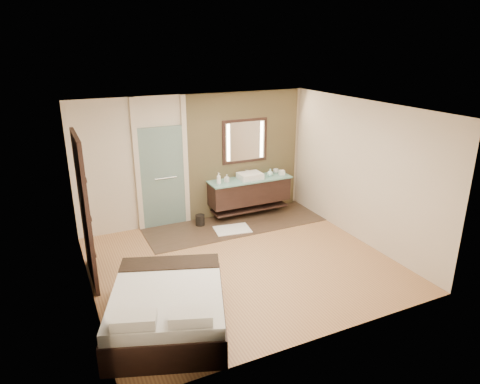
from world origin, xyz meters
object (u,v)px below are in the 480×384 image
bed (168,307)px  vanity (250,191)px  mirror_unit (245,141)px  waste_bin (200,220)px

bed → vanity: bearing=67.8°
mirror_unit → bed: 4.51m
vanity → waste_bin: (-1.20, -0.07, -0.46)m
mirror_unit → bed: (-2.75, -3.31, -1.35)m
mirror_unit → waste_bin: mirror_unit is taller
bed → waste_bin: 3.39m
mirror_unit → bed: bearing=-129.7°
bed → mirror_unit: bearing=69.9°
vanity → mirror_unit: (0.00, 0.24, 1.07)m
vanity → mirror_unit: 1.10m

